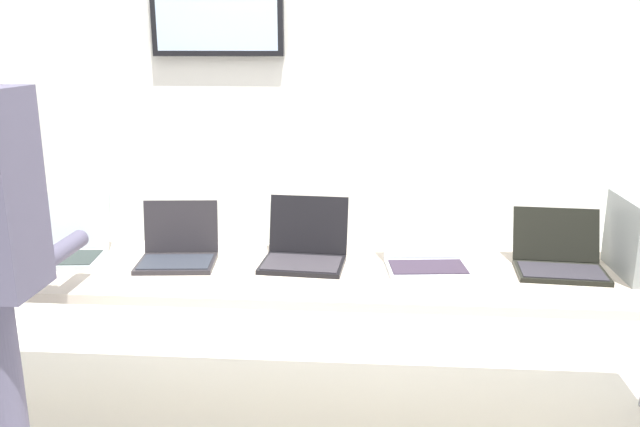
{
  "coord_description": "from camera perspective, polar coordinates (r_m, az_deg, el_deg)",
  "views": [
    {
      "loc": [
        0.34,
        -2.61,
        1.69
      ],
      "look_at": [
        0.14,
        0.11,
        0.96
      ],
      "focal_mm": 36.6,
      "sensor_mm": 36.0,
      "label": 1
    }
  ],
  "objects": [
    {
      "name": "laptop_station_1",
      "position": [
        3.14,
        -21.32,
        -2.53
      ],
      "size": [
        0.37,
        0.37,
        0.26
      ],
      "color": "#ABB6B9",
      "rests_on": "workbench"
    },
    {
      "name": "workbench",
      "position": [
        2.81,
        -3.02,
        -5.69
      ],
      "size": [
        3.55,
        0.7,
        0.74
      ],
      "color": "beige",
      "rests_on": "ground"
    },
    {
      "name": "ground",
      "position": [
        3.14,
        -2.83,
        -17.94
      ],
      "size": [
        8.0,
        8.0,
        0.04
      ],
      "primitive_type": "cube",
      "color": "silver"
    },
    {
      "name": "back_wall",
      "position": [
        3.77,
        -1.08,
        10.12
      ],
      "size": [
        8.0,
        0.11,
        2.71
      ],
      "color": "silver",
      "rests_on": "ground"
    },
    {
      "name": "laptop_station_5",
      "position": [
        2.94,
        20.17,
        -3.64
      ],
      "size": [
        0.38,
        0.36,
        0.24
      ],
      "color": "black",
      "rests_on": "workbench"
    },
    {
      "name": "laptop_station_3",
      "position": [
        2.86,
        -1.33,
        -3.1
      ],
      "size": [
        0.38,
        0.35,
        0.27
      ],
      "color": "black",
      "rests_on": "workbench"
    },
    {
      "name": "laptop_station_2",
      "position": [
        2.93,
        -12.28,
        -3.05
      ],
      "size": [
        0.35,
        0.31,
        0.25
      ],
      "color": "#272528",
      "rests_on": "workbench"
    },
    {
      "name": "laptop_station_4",
      "position": [
        2.84,
        9.19,
        -3.55
      ],
      "size": [
        0.37,
        0.33,
        0.23
      ],
      "color": "#ABAFB7",
      "rests_on": "workbench"
    }
  ]
}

